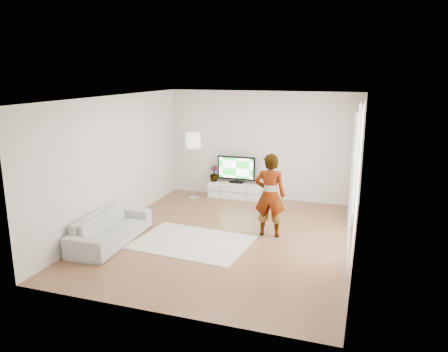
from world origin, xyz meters
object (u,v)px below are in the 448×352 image
(player, at_px, (270,195))
(sofa, at_px, (111,228))
(media_console, at_px, (236,190))
(television, at_px, (236,169))
(rug, at_px, (192,242))
(floor_lamp, at_px, (193,143))

(player, bearing_deg, sofa, 21.35)
(media_console, height_order, television, television)
(media_console, distance_m, player, 2.88)
(media_console, bearing_deg, rug, -88.37)
(media_console, bearing_deg, sofa, -110.81)
(player, bearing_deg, floor_lamp, -42.85)
(media_console, xyz_separation_m, rug, (0.09, -3.24, -0.20))
(rug, distance_m, player, 1.81)
(television, height_order, sofa, television)
(sofa, distance_m, floor_lamp, 3.58)
(television, bearing_deg, rug, -88.38)
(media_console, relative_size, player, 0.85)
(television, bearing_deg, player, -59.22)
(floor_lamp, bearing_deg, media_console, 19.95)
(player, bearing_deg, television, -62.95)
(media_console, relative_size, rug, 0.66)
(media_console, distance_m, rug, 3.25)
(player, relative_size, floor_lamp, 0.98)
(player, xyz_separation_m, floor_lamp, (-2.48, 2.02, 0.60))
(media_console, xyz_separation_m, television, (-0.00, 0.03, 0.59))
(television, bearing_deg, floor_lamp, -158.72)
(television, relative_size, floor_lamp, 0.59)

